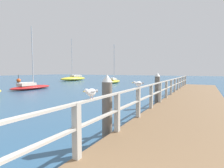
{
  "coord_description": "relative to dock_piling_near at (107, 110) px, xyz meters",
  "views": [
    {
      "loc": [
        0.52,
        0.04,
        2.01
      ],
      "look_at": [
        -2.94,
        6.54,
        1.47
      ],
      "focal_mm": 28.2,
      "sensor_mm": 36.0,
      "label": 1
    }
  ],
  "objects": [
    {
      "name": "channel_buoy",
      "position": [
        -26.61,
        15.41,
        -0.61
      ],
      "size": [
        0.7,
        0.7,
        1.4
      ],
      "color": "#E54C19",
      "rests_on": "ground_plane"
    },
    {
      "name": "pier_railing",
      "position": [
        0.38,
        6.99,
        0.12
      ],
      "size": [
        0.12,
        20.77,
        1.0
      ],
      "color": "#B2ADA3",
      "rests_on": "pier_deck"
    },
    {
      "name": "dock_piling_far",
      "position": [
        0.0,
        5.61,
        0.0
      ],
      "size": [
        0.29,
        0.29,
        1.92
      ],
      "color": "#6B6056",
      "rests_on": "ground_plane"
    },
    {
      "name": "boat_3",
      "position": [
        -11.13,
        21.81,
        -0.6
      ],
      "size": [
        1.88,
        4.6,
        6.37
      ],
      "rotation": [
        0.0,
        0.0,
        0.1
      ],
      "color": "gold",
      "rests_on": "ground_plane"
    },
    {
      "name": "seagull_background",
      "position": [
        0.38,
        1.42,
        0.64
      ],
      "size": [
        0.27,
        0.44,
        0.21
      ],
      "rotation": [
        0.0,
        0.0,
        2.63
      ],
      "color": "white",
      "rests_on": "pier_railing"
    },
    {
      "name": "dock_piling_near",
      "position": [
        0.0,
        0.0,
        0.0
      ],
      "size": [
        0.29,
        0.29,
        1.92
      ],
      "color": "#6B6056",
      "rests_on": "ground_plane"
    },
    {
      "name": "boat_2",
      "position": [
        -22.14,
        24.73,
        -0.49
      ],
      "size": [
        3.0,
        6.72,
        8.66
      ],
      "rotation": [
        0.0,
        0.0,
        3.02
      ],
      "color": "gold",
      "rests_on": "ground_plane"
    },
    {
      "name": "seagull_foreground",
      "position": [
        0.38,
        -1.3,
        0.64
      ],
      "size": [
        0.19,
        0.48,
        0.21
      ],
      "rotation": [
        0.0,
        0.0,
        3.2
      ],
      "color": "white",
      "rests_on": "pier_railing"
    },
    {
      "name": "pier_deck",
      "position": [
        1.81,
        6.99,
        -0.73
      ],
      "size": [
        3.01,
        22.25,
        0.47
      ],
      "primitive_type": "cube",
      "color": "brown",
      "rests_on": "ground_plane"
    },
    {
      "name": "boat_1",
      "position": [
        -14.62,
        8.75,
        -0.65
      ],
      "size": [
        1.82,
        5.02,
        6.9
      ],
      "rotation": [
        0.0,
        0.0,
        0.02
      ],
      "color": "red",
      "rests_on": "ground_plane"
    }
  ]
}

